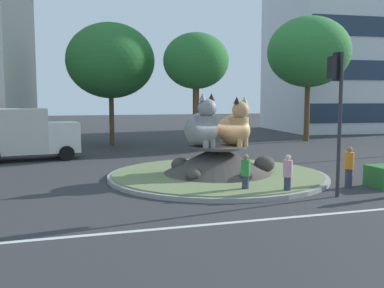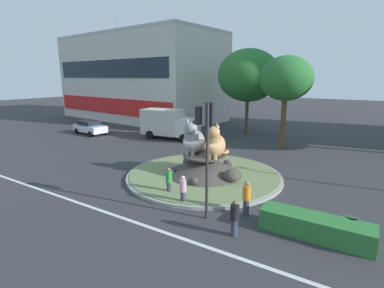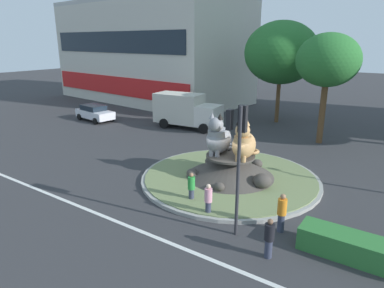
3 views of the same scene
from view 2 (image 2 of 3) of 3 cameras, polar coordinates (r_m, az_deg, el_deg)
ground_plane at (r=19.60m, az=2.35°, el=-6.38°), size 160.00×160.00×0.00m
lane_centreline at (r=14.33m, az=-12.34°, el=-14.34°), size 112.00×0.20×0.01m
roundabout_island at (r=19.41m, az=2.39°, el=-4.81°), size 10.25×10.25×1.51m
cat_statue_grey at (r=19.26m, az=0.29°, el=0.73°), size 1.75×2.62×2.45m
cat_statue_calico at (r=18.47m, az=4.54°, el=-0.02°), size 1.71×2.57×2.30m
traffic_light_mast at (r=12.96m, az=2.90°, el=1.63°), size 0.71×0.56×5.43m
shophouse_block at (r=47.46m, az=-10.08°, el=12.67°), size 26.72×15.11×15.76m
clipped_hedge_strip at (r=13.55m, az=22.97°, el=-14.69°), size 4.42×1.20×0.90m
broadleaf_tree_behind_island at (r=33.98m, az=11.00°, el=13.05°), size 6.86×6.86×9.57m
second_tree_near_tower at (r=27.58m, az=17.96°, el=12.05°), size 4.65×4.65×8.35m
pedestrian_pink_shirt at (r=15.17m, az=-1.78°, el=-8.95°), size 0.36×0.36×1.60m
pedestrian_green_shirt at (r=16.49m, az=-4.55°, el=-7.18°), size 0.36×0.36×1.58m
pedestrian_black_shirt at (r=12.54m, az=8.33°, el=-14.08°), size 0.38×0.38×1.59m
pedestrian_orange_shirt at (r=14.31m, az=10.63°, el=-10.31°), size 0.39×0.39×1.72m
sedan_on_far_lane at (r=35.72m, az=-19.37°, el=3.15°), size 4.57×2.53×1.56m
delivery_box_truck at (r=31.22m, az=-4.64°, el=4.06°), size 6.38×3.14×3.11m
litter_bin at (r=14.14m, az=28.73°, el=-14.09°), size 0.56×0.56×0.90m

